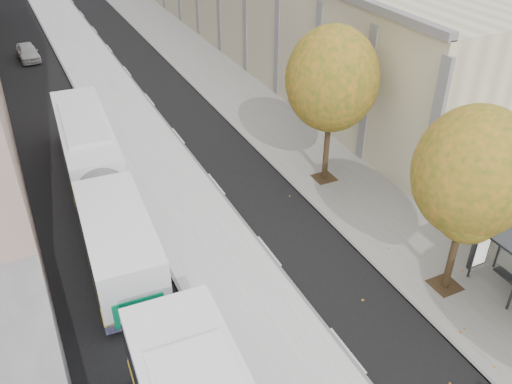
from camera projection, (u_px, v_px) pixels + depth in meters
bus_platform at (121, 110)px, 35.25m from camera, size 4.25×150.00×0.15m
sidewalk at (233, 90)px, 38.18m from camera, size 4.75×150.00×0.08m
tree_c at (473, 173)px, 18.54m from camera, size 4.20×4.20×7.28m
tree_d at (332, 79)px, 25.22m from camera, size 4.40×4.40×7.60m
bus_far at (99, 180)px, 25.17m from camera, size 3.45×17.11×2.83m
distant_car at (28, 52)px, 43.20m from camera, size 1.68×3.79×1.27m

